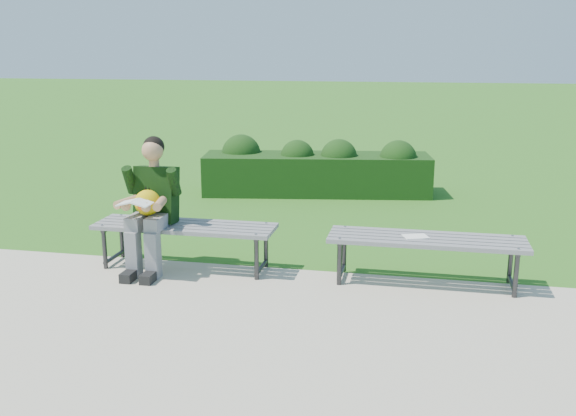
# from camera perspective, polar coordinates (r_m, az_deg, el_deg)

# --- Properties ---
(ground) EXTENTS (80.00, 80.00, 0.00)m
(ground) POSITION_cam_1_polar(r_m,az_deg,el_deg) (6.48, -1.44, -5.49)
(ground) COLOR #237B15
(ground) RESTS_ON ground
(walkway) EXTENTS (30.00, 3.50, 0.02)m
(walkway) POSITION_cam_1_polar(r_m,az_deg,el_deg) (4.92, -6.16, -11.97)
(walkway) COLOR #BCB19D
(walkway) RESTS_ON ground
(hedge) EXTENTS (3.51, 1.38, 0.87)m
(hedge) POSITION_cam_1_polar(r_m,az_deg,el_deg) (9.84, 2.46, 3.48)
(hedge) COLOR #193B14
(hedge) RESTS_ON ground
(bench_left) EXTENTS (1.80, 0.50, 0.46)m
(bench_left) POSITION_cam_1_polar(r_m,az_deg,el_deg) (6.44, -9.15, -1.91)
(bench_left) COLOR gray
(bench_left) RESTS_ON walkway
(bench_right) EXTENTS (1.80, 0.50, 0.46)m
(bench_right) POSITION_cam_1_polar(r_m,az_deg,el_deg) (6.06, 12.19, -3.07)
(bench_right) COLOR gray
(bench_right) RESTS_ON walkway
(seated_boy) EXTENTS (0.56, 0.76, 1.31)m
(seated_boy) POSITION_cam_1_polar(r_m,az_deg,el_deg) (6.39, -12.07, 0.60)
(seated_boy) COLOR gray
(seated_boy) RESTS_ON walkway
(paper_sheet) EXTENTS (0.26, 0.23, 0.01)m
(paper_sheet) POSITION_cam_1_polar(r_m,az_deg,el_deg) (6.04, 11.27, -2.50)
(paper_sheet) COLOR white
(paper_sheet) RESTS_ON bench_right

